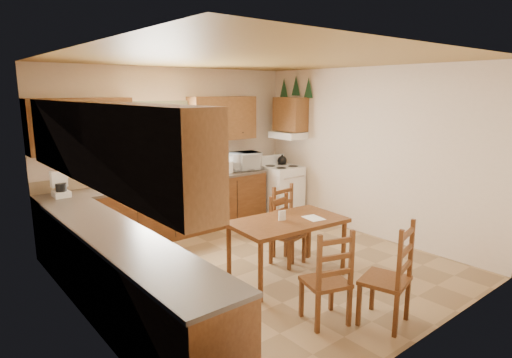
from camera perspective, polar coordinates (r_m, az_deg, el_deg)
floor at (r=5.84m, az=0.75°, el=-11.78°), size 4.50×4.50×0.00m
ceiling at (r=5.37m, az=0.83°, el=15.68°), size 4.50×4.50×0.00m
wall_left at (r=4.38m, az=-22.34°, el=-2.09°), size 4.50×4.50×0.00m
wall_right at (r=7.09m, az=14.83°, el=3.39°), size 4.50×4.50×0.00m
wall_back at (r=7.29m, az=-10.73°, el=3.79°), size 4.50×4.50×0.00m
wall_front at (r=4.04m, az=21.88°, el=-3.15°), size 4.50×4.50×0.00m
lower_cab_back at (r=7.04m, az=-11.94°, el=-4.11°), size 3.75×0.60×0.88m
lower_cab_left at (r=4.62m, az=-17.25°, el=-12.94°), size 0.60×3.60×0.88m
counter_back at (r=6.93m, az=-12.10°, el=-0.45°), size 3.75×0.63×0.04m
counter_left at (r=4.46m, az=-17.60°, el=-7.55°), size 0.63×3.60×0.04m
backsplash at (r=7.17m, az=-13.21°, el=0.79°), size 3.75×0.01×0.18m
upper_cab_back_left at (r=6.48m, az=-22.31°, el=6.65°), size 1.41×0.33×0.75m
upper_cab_back_right at (r=7.55m, az=-4.47°, el=8.07°), size 1.25×0.33×0.75m
upper_cab_left at (r=4.20m, az=-20.11°, el=4.54°), size 0.33×3.60×0.75m
upper_cab_stove at (r=7.99m, az=4.59°, el=8.59°), size 0.33×0.62×0.62m
range_hood at (r=7.99m, az=4.29°, el=5.86°), size 0.44×0.62×0.12m
window_frame at (r=7.10m, az=-12.80°, el=5.12°), size 1.13×0.02×1.18m
window_pane at (r=7.10m, az=-12.78°, el=5.12°), size 1.05×0.01×1.10m
window_valance at (r=7.04m, az=-12.87°, el=9.15°), size 1.19×0.01×0.24m
sink_basin at (r=6.96m, az=-11.57°, el=-0.05°), size 0.75×0.45×0.04m
pine_decal_a at (r=7.85m, az=7.01°, el=11.99°), size 0.22×0.22×0.36m
pine_decal_b at (r=8.07m, az=5.34°, el=12.30°), size 0.22×0.22×0.36m
pine_decal_c at (r=8.30m, az=3.74°, el=12.03°), size 0.22×0.22×0.36m
stove at (r=8.05m, az=3.40°, el=-1.69°), size 0.66×0.68×0.93m
coffeemaker at (r=6.32m, az=-24.61°, el=-0.84°), size 0.23×0.26×0.30m
paper_towel at (r=7.21m, az=-8.26°, el=1.48°), size 0.14×0.14×0.29m
toaster at (r=7.41m, az=-4.13°, el=1.50°), size 0.27×0.21×0.20m
microwave at (r=7.73m, az=-1.70°, el=2.40°), size 0.59×0.47×0.32m
dining_table at (r=5.46m, az=4.17°, el=-9.26°), size 1.48×0.93×0.76m
chair_near_left at (r=4.56m, az=16.86°, el=-11.96°), size 0.55×0.53×1.07m
chair_near_right at (r=4.47m, az=9.28°, el=-12.59°), size 0.52×0.51×1.00m
chair_far_left at (r=5.85m, az=4.25°, el=-6.87°), size 0.45×0.43×0.94m
chair_far_right at (r=6.05m, az=4.78°, el=-5.85°), size 0.46×0.44×1.01m
table_paper at (r=5.44m, az=7.68°, el=-5.18°), size 0.24×0.30×0.00m
table_card at (r=5.29m, az=3.50°, el=-4.87°), size 0.10×0.04×0.13m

